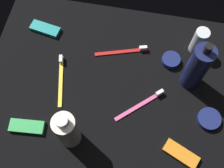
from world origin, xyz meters
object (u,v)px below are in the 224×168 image
(cream_tin_right, at_px, (209,119))
(bodywash_bottle, at_px, (67,130))
(toothbrush_red, at_px, (124,51))
(toothbrush_pink, at_px, (142,103))
(deodorant_stick, at_px, (199,41))
(toothbrush_yellow, at_px, (61,77))
(snack_bar_teal, at_px, (45,29))
(snack_bar_green, at_px, (27,127))
(snack_bar_orange, at_px, (181,154))
(cream_tin_left, at_px, (171,60))
(lotion_bottle, at_px, (197,67))

(cream_tin_right, bearing_deg, bodywash_bottle, -162.07)
(toothbrush_red, bearing_deg, toothbrush_pink, -63.78)
(deodorant_stick, bearing_deg, bodywash_bottle, -132.51)
(toothbrush_yellow, xyz_separation_m, snack_bar_teal, (-0.10, 0.17, 0.00))
(bodywash_bottle, height_order, toothbrush_red, bodywash_bottle)
(snack_bar_teal, relative_size, cream_tin_right, 1.47)
(snack_bar_green, xyz_separation_m, snack_bar_teal, (-0.04, 0.35, 0.00))
(toothbrush_pink, height_order, snack_bar_orange, toothbrush_pink)
(cream_tin_right, bearing_deg, cream_tin_left, 126.52)
(toothbrush_yellow, bearing_deg, cream_tin_right, -6.55)
(lotion_bottle, distance_m, cream_tin_right, 0.16)
(toothbrush_pink, bearing_deg, lotion_bottle, 37.76)
(cream_tin_right, bearing_deg, toothbrush_pink, 175.92)
(lotion_bottle, relative_size, snack_bar_orange, 2.07)
(toothbrush_pink, distance_m, toothbrush_yellow, 0.28)
(toothbrush_yellow, height_order, snack_bar_green, toothbrush_yellow)
(snack_bar_teal, height_order, cream_tin_right, cream_tin_right)
(deodorant_stick, height_order, toothbrush_pink, deodorant_stick)
(toothbrush_red, bearing_deg, cream_tin_left, -3.28)
(toothbrush_pink, relative_size, toothbrush_yellow, 0.80)
(toothbrush_red, relative_size, snack_bar_orange, 1.69)
(lotion_bottle, bearing_deg, snack_bar_teal, 168.36)
(toothbrush_red, bearing_deg, cream_tin_right, -33.10)
(toothbrush_pink, bearing_deg, snack_bar_green, -157.52)
(toothbrush_red, xyz_separation_m, toothbrush_yellow, (-0.19, -0.14, 0.00))
(lotion_bottle, bearing_deg, cream_tin_left, 138.37)
(deodorant_stick, distance_m, toothbrush_pink, 0.28)
(deodorant_stick, xyz_separation_m, toothbrush_red, (-0.24, -0.06, -0.04))
(deodorant_stick, bearing_deg, snack_bar_teal, -177.99)
(deodorant_stick, relative_size, snack_bar_teal, 0.97)
(deodorant_stick, bearing_deg, snack_bar_green, -142.56)
(toothbrush_yellow, bearing_deg, bodywash_bottle, -66.77)
(lotion_bottle, distance_m, deodorant_stick, 0.13)
(toothbrush_pink, distance_m, snack_bar_teal, 0.43)
(cream_tin_right, bearing_deg, snack_bar_teal, 158.60)
(lotion_bottle, height_order, bodywash_bottle, lotion_bottle)
(snack_bar_orange, bearing_deg, bodywash_bottle, -154.68)
(snack_bar_green, height_order, snack_bar_teal, same)
(bodywash_bottle, relative_size, toothbrush_red, 1.03)
(lotion_bottle, bearing_deg, toothbrush_yellow, -170.81)
(cream_tin_right, bearing_deg, snack_bar_green, -167.13)
(toothbrush_red, height_order, cream_tin_right, toothbrush_red)
(lotion_bottle, height_order, toothbrush_red, lotion_bottle)
(toothbrush_yellow, xyz_separation_m, snack_bar_green, (-0.06, -0.18, 0.00))
(snack_bar_teal, relative_size, snack_bar_orange, 1.00)
(toothbrush_yellow, bearing_deg, deodorant_stick, 24.27)
(bodywash_bottle, distance_m, snack_bar_teal, 0.41)
(deodorant_stick, xyz_separation_m, snack_bar_teal, (-0.53, -0.02, -0.04))
(snack_bar_teal, bearing_deg, lotion_bottle, -1.48)
(toothbrush_pink, relative_size, snack_bar_teal, 1.37)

